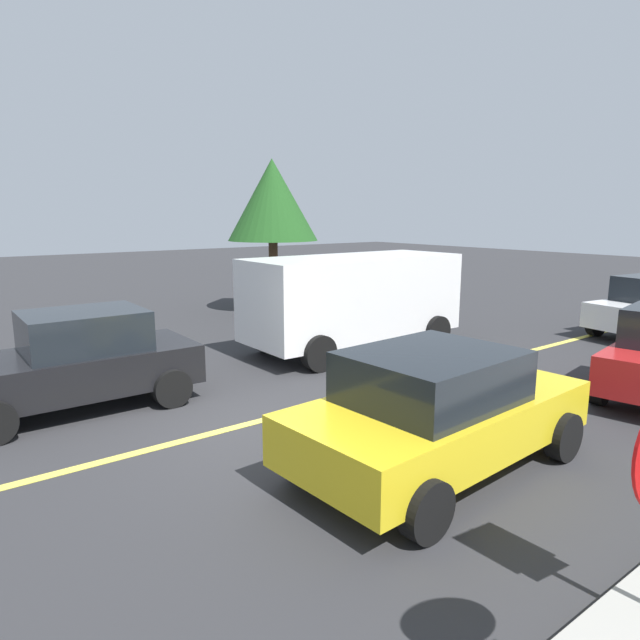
{
  "coord_description": "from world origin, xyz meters",
  "views": [
    {
      "loc": [
        -3.88,
        -7.01,
        3.16
      ],
      "look_at": [
        1.25,
        -0.23,
        1.52
      ],
      "focal_mm": 30.97,
      "sensor_mm": 36.0,
      "label": 1
    }
  ],
  "objects_px": {
    "car_black_crossing": "(77,361)",
    "car_yellow_near_curb": "(438,409)",
    "white_van": "(353,297)",
    "tree_left_verge": "(272,201)"
  },
  "relations": [
    {
      "from": "white_van",
      "to": "car_black_crossing",
      "type": "bearing_deg",
      "value": -176.89
    },
    {
      "from": "white_van",
      "to": "tree_left_verge",
      "type": "xyz_separation_m",
      "value": [
        1.4,
        5.63,
        2.31
      ]
    },
    {
      "from": "tree_left_verge",
      "to": "car_black_crossing",
      "type": "bearing_deg",
      "value": -141.77
    },
    {
      "from": "tree_left_verge",
      "to": "white_van",
      "type": "bearing_deg",
      "value": -103.94
    },
    {
      "from": "car_black_crossing",
      "to": "tree_left_verge",
      "type": "xyz_separation_m",
      "value": [
        7.58,
        5.97,
        2.77
      ]
    },
    {
      "from": "car_yellow_near_curb",
      "to": "tree_left_verge",
      "type": "height_order",
      "value": "tree_left_verge"
    },
    {
      "from": "white_van",
      "to": "tree_left_verge",
      "type": "bearing_deg",
      "value": 76.06
    },
    {
      "from": "car_black_crossing",
      "to": "car_yellow_near_curb",
      "type": "distance_m",
      "value": 5.85
    },
    {
      "from": "car_yellow_near_curb",
      "to": "tree_left_verge",
      "type": "xyz_separation_m",
      "value": [
        4.59,
        11.0,
        2.79
      ]
    },
    {
      "from": "tree_left_verge",
      "to": "car_yellow_near_curb",
      "type": "bearing_deg",
      "value": -112.66
    }
  ]
}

